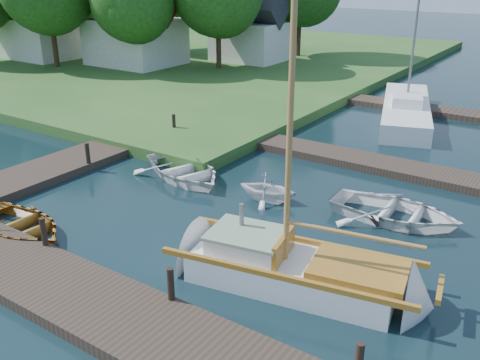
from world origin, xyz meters
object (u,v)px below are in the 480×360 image
Objects in this scene: tender_a at (184,167)px; tender_b at (268,186)px; mooring_post_4 at (88,153)px; sailboat at (299,273)px; marina_boat_1 at (406,109)px; house_a at (135,29)px; mooring_post_2 at (171,284)px; mooring_post_1 at (44,232)px; mooring_post_5 at (174,123)px; dinghy at (18,222)px; tender_c at (395,208)px; house_b at (41,28)px; house_c at (250,32)px.

tender_a is 2.04× the size of tender_b.
sailboat reaches higher than mooring_post_4.
tender_a is at bearing 143.53° from marina_boat_1.
mooring_post_2 is at bearing -44.33° from house_a.
mooring_post_5 is (-4.00, 10.00, 0.00)m from mooring_post_1.
marina_boat_1 is at bearing 92.41° from mooring_post_2.
mooring_post_2 is at bearing -89.42° from dinghy.
sailboat is at bearing -35.64° from mooring_post_5.
dinghy is at bearing 145.77° from marina_boat_1.
sailboat is at bearing 21.51° from mooring_post_1.
mooring_post_5 is 0.20× the size of tender_c.
tender_a is 27.65m from house_b.
sailboat is at bearing 52.81° from mooring_post_2.
marina_boat_1 is 28.79m from house_b.
dinghy is 0.90× the size of tender_c.
tender_c is at bearing -61.89° from tender_a.
marina_boat_1 is (-3.45, 11.58, 0.16)m from tender_c.
mooring_post_4 is at bearing 133.10° from marina_boat_1.
tender_c is at bearing 45.86° from mooring_post_1.
sailboat is at bearing -27.66° from house_b.
mooring_post_4 is 0.15× the size of house_c.
tender_c is (8.87, 7.02, 0.04)m from dinghy.
house_a reaches higher than tender_a.
mooring_post_1 is at bearing -51.01° from house_a.
mooring_post_2 is at bearing -32.78° from house_b.
tender_c reaches higher than dinghy.
tender_b is 4.13m from tender_c.
mooring_post_2 is 35.15m from house_b.
mooring_post_4 is 20.74m from house_a.
mooring_post_5 reaches higher than tender_b.
mooring_post_2 reaches higher than dinghy.
house_b is (-24.52, 12.56, 2.35)m from tender_a.
tender_b is (7.12, -3.53, -0.17)m from mooring_post_5.
mooring_post_1 reaches higher than tender_c.
mooring_post_2 is 30.14m from house_a.
mooring_post_1 is at bearing -68.20° from mooring_post_5.
marina_boat_1 is 16.88m from house_c.
tender_b is 30.87m from house_b.
marina_boat_1 reaches higher than sailboat.
mooring_post_2 is 0.07× the size of marina_boat_1.
house_c is (-17.42, 24.47, 2.24)m from sailboat.
tender_c is (0.74, 4.84, 0.07)m from sailboat.
dinghy is 0.62× the size of house_b.
mooring_post_5 is 0.07× the size of marina_boat_1.
sailboat is 16.65m from marina_boat_1.
mooring_post_1 is 31.47m from house_b.
house_c is at bearing 115.01° from sailboat.
tender_a is at bearing 94.22° from mooring_post_1.
mooring_post_2 is 0.20× the size of tender_c.
mooring_post_2 and mooring_post_5 have the same top height.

